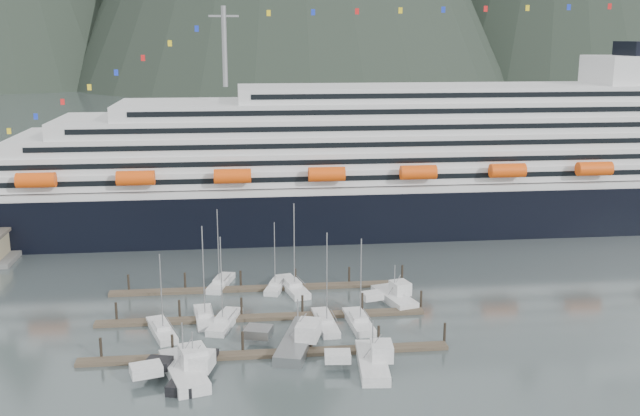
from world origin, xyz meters
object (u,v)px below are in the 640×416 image
at_px(sailboat_g, 293,287).
at_px(trawler_d, 371,361).
at_px(sailboat_a, 205,318).
at_px(sailboat_d, 325,323).
at_px(trawler_a, 192,370).
at_px(trawler_b, 183,370).
at_px(trawler_c, 297,339).
at_px(sailboat_b, 162,331).
at_px(sailboat_f, 276,286).
at_px(trawler_e, 394,296).
at_px(sailboat_h, 359,322).
at_px(sailboat_c, 225,322).
at_px(sailboat_e, 221,283).
at_px(cruise_ship, 415,171).

bearing_deg(sailboat_g, trawler_d, -179.12).
distance_m(sailboat_a, sailboat_d, 17.70).
height_order(sailboat_g, trawler_a, sailboat_g).
xyz_separation_m(trawler_b, trawler_c, (14.53, 7.74, -0.04)).
xyz_separation_m(sailboat_b, sailboat_f, (16.90, 17.12, -0.01)).
height_order(sailboat_d, trawler_b, sailboat_d).
bearing_deg(sailboat_f, trawler_e, -98.62).
height_order(sailboat_h, trawler_b, sailboat_h).
bearing_deg(trawler_d, sailboat_c, 53.29).
xyz_separation_m(sailboat_d, sailboat_g, (-3.49, 16.03, 0.02)).
relative_size(sailboat_d, sailboat_g, 0.95).
relative_size(sailboat_b, sailboat_f, 1.03).
relative_size(sailboat_b, sailboat_g, 0.80).
bearing_deg(trawler_e, trawler_c, 117.74).
bearing_deg(sailboat_h, sailboat_g, 22.54).
xyz_separation_m(sailboat_h, trawler_e, (6.97, 8.95, 0.42)).
relative_size(sailboat_c, sailboat_e, 1.01).
distance_m(sailboat_e, sailboat_h, 27.98).
height_order(trawler_b, trawler_c, trawler_b).
bearing_deg(trawler_b, sailboat_f, -39.00).
bearing_deg(trawler_e, sailboat_d, 111.03).
distance_m(sailboat_d, sailboat_f, 17.86).
bearing_deg(sailboat_e, sailboat_f, -90.47).
xyz_separation_m(sailboat_c, sailboat_d, (14.32, -1.91, -0.01)).
distance_m(sailboat_c, sailboat_d, 14.45).
height_order(sailboat_h, trawler_a, sailboat_h).
bearing_deg(trawler_b, trawler_c, -78.17).
bearing_deg(trawler_d, trawler_b, 95.01).
bearing_deg(sailboat_f, trawler_c, -160.48).
height_order(sailboat_f, sailboat_h, sailboat_h).
xyz_separation_m(sailboat_g, trawler_b, (-15.72, -30.45, 0.52)).
bearing_deg(sailboat_a, trawler_b, 166.99).
relative_size(sailboat_f, trawler_b, 0.95).
bearing_deg(sailboat_a, cruise_ship, -47.01).
bearing_deg(sailboat_d, trawler_c, 141.29).
xyz_separation_m(sailboat_a, sailboat_f, (11.15, 12.82, -0.04)).
xyz_separation_m(trawler_b, trawler_e, (30.94, 23.02, -0.10)).
relative_size(sailboat_b, trawler_e, 1.15).
relative_size(sailboat_h, trawler_b, 1.10).
bearing_deg(trawler_c, sailboat_e, 38.27).
xyz_separation_m(sailboat_d, trawler_a, (-18.05, -14.35, 0.42)).
xyz_separation_m(sailboat_b, trawler_d, (27.03, -14.04, 0.47)).
relative_size(sailboat_g, trawler_e, 1.43).
height_order(sailboat_f, trawler_a, sailboat_f).
height_order(sailboat_a, trawler_c, sailboat_a).
bearing_deg(trawler_e, sailboat_e, 53.08).
distance_m(sailboat_b, sailboat_c, 8.97).
distance_m(sailboat_c, sailboat_g, 17.79).
relative_size(sailboat_g, trawler_d, 1.30).
bearing_deg(sailboat_c, sailboat_h, -80.17).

